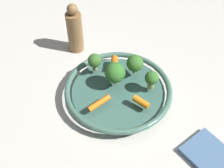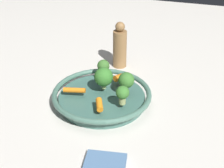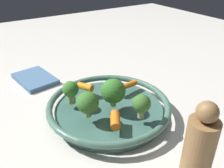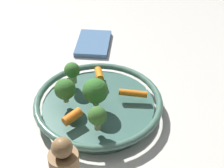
{
  "view_description": "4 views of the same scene",
  "coord_description": "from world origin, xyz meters",
  "px_view_note": "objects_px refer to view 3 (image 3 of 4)",
  "views": [
    {
      "loc": [
        -0.44,
        0.27,
        0.62
      ],
      "look_at": [
        -0.01,
        0.03,
        0.08
      ],
      "focal_mm": 44.71,
      "sensor_mm": 36.0,
      "label": 1
    },
    {
      "loc": [
        -0.8,
        -0.28,
        0.57
      ],
      "look_at": [
        0.01,
        -0.03,
        0.06
      ],
      "focal_mm": 52.78,
      "sensor_mm": 36.0,
      "label": 2
    },
    {
      "loc": [
        0.42,
        -0.26,
        0.36
      ],
      "look_at": [
        -0.02,
        0.03,
        0.07
      ],
      "focal_mm": 38.78,
      "sensor_mm": 36.0,
      "label": 3
    },
    {
      "loc": [
        0.58,
        0.18,
        0.56
      ],
      "look_at": [
        -0.02,
        0.03,
        0.08
      ],
      "focal_mm": 54.99,
      "sensor_mm": 36.0,
      "label": 4
    }
  ],
  "objects_px": {
    "broccoli_floret_mid": "(88,103)",
    "serving_bowl": "(109,108)",
    "baby_carrot_right": "(115,120)",
    "broccoli_floret_large": "(71,90)",
    "pepper_mill": "(198,151)",
    "baby_carrot_center": "(85,87)",
    "broccoli_floret_edge": "(142,104)",
    "dish_towel": "(35,79)",
    "broccoli_floret_small": "(112,92)",
    "baby_carrot_back": "(127,86)"
  },
  "relations": [
    {
      "from": "broccoli_floret_large",
      "to": "dish_towel",
      "type": "bearing_deg",
      "value": -175.1
    },
    {
      "from": "baby_carrot_center",
      "to": "broccoli_floret_large",
      "type": "xyz_separation_m",
      "value": [
        0.04,
        -0.06,
        0.02
      ]
    },
    {
      "from": "serving_bowl",
      "to": "broccoli_floret_mid",
      "type": "bearing_deg",
      "value": -69.42
    },
    {
      "from": "baby_carrot_back",
      "to": "pepper_mill",
      "type": "bearing_deg",
      "value": -12.22
    },
    {
      "from": "baby_carrot_right",
      "to": "broccoli_floret_small",
      "type": "xyz_separation_m",
      "value": [
        -0.06,
        0.03,
        0.03
      ]
    },
    {
      "from": "baby_carrot_back",
      "to": "baby_carrot_right",
      "type": "height_order",
      "value": "baby_carrot_right"
    },
    {
      "from": "baby_carrot_back",
      "to": "broccoli_floret_large",
      "type": "height_order",
      "value": "broccoli_floret_large"
    },
    {
      "from": "broccoli_floret_large",
      "to": "dish_towel",
      "type": "distance_m",
      "value": 0.25
    },
    {
      "from": "baby_carrot_right",
      "to": "broccoli_floret_edge",
      "type": "bearing_deg",
      "value": 79.57
    },
    {
      "from": "broccoli_floret_large",
      "to": "pepper_mill",
      "type": "relative_size",
      "value": 0.33
    },
    {
      "from": "baby_carrot_center",
      "to": "baby_carrot_right",
      "type": "relative_size",
      "value": 1.04
    },
    {
      "from": "serving_bowl",
      "to": "pepper_mill",
      "type": "relative_size",
      "value": 1.77
    },
    {
      "from": "serving_bowl",
      "to": "broccoli_floret_large",
      "type": "bearing_deg",
      "value": -120.47
    },
    {
      "from": "serving_bowl",
      "to": "broccoli_floret_edge",
      "type": "distance_m",
      "value": 0.11
    },
    {
      "from": "baby_carrot_center",
      "to": "broccoli_floret_edge",
      "type": "distance_m",
      "value": 0.18
    },
    {
      "from": "baby_carrot_right",
      "to": "broccoli_floret_large",
      "type": "height_order",
      "value": "broccoli_floret_large"
    },
    {
      "from": "baby_carrot_back",
      "to": "broccoli_floret_large",
      "type": "xyz_separation_m",
      "value": [
        -0.02,
        -0.15,
        0.03
      ]
    },
    {
      "from": "broccoli_floret_edge",
      "to": "dish_towel",
      "type": "distance_m",
      "value": 0.41
    },
    {
      "from": "broccoli_floret_small",
      "to": "broccoli_floret_large",
      "type": "bearing_deg",
      "value": -131.48
    },
    {
      "from": "baby_carrot_right",
      "to": "broccoli_floret_small",
      "type": "bearing_deg",
      "value": 153.51
    },
    {
      "from": "baby_carrot_center",
      "to": "pepper_mill",
      "type": "height_order",
      "value": "pepper_mill"
    },
    {
      "from": "broccoli_floret_edge",
      "to": "dish_towel",
      "type": "xyz_separation_m",
      "value": [
        -0.38,
        -0.12,
        -0.07
      ]
    },
    {
      "from": "broccoli_floret_edge",
      "to": "serving_bowl",
      "type": "bearing_deg",
      "value": -164.84
    },
    {
      "from": "broccoli_floret_large",
      "to": "pepper_mill",
      "type": "xyz_separation_m",
      "value": [
        0.3,
        0.09,
        0.0
      ]
    },
    {
      "from": "broccoli_floret_edge",
      "to": "baby_carrot_center",
      "type": "bearing_deg",
      "value": -165.26
    },
    {
      "from": "serving_bowl",
      "to": "baby_carrot_right",
      "type": "bearing_deg",
      "value": -23.16
    },
    {
      "from": "serving_bowl",
      "to": "baby_carrot_back",
      "type": "xyz_separation_m",
      "value": [
        -0.03,
        0.08,
        0.03
      ]
    },
    {
      "from": "baby_carrot_right",
      "to": "broccoli_floret_mid",
      "type": "bearing_deg",
      "value": -148.14
    },
    {
      "from": "baby_carrot_center",
      "to": "broccoli_floret_edge",
      "type": "height_order",
      "value": "broccoli_floret_edge"
    },
    {
      "from": "serving_bowl",
      "to": "broccoli_floret_small",
      "type": "xyz_separation_m",
      "value": [
        0.02,
        -0.0,
        0.06
      ]
    },
    {
      "from": "baby_carrot_right",
      "to": "broccoli_floret_mid",
      "type": "xyz_separation_m",
      "value": [
        -0.06,
        -0.03,
        0.03
      ]
    },
    {
      "from": "baby_carrot_center",
      "to": "baby_carrot_right",
      "type": "bearing_deg",
      "value": -4.82
    },
    {
      "from": "broccoli_floret_edge",
      "to": "broccoli_floret_small",
      "type": "bearing_deg",
      "value": -158.37
    },
    {
      "from": "baby_carrot_right",
      "to": "broccoli_floret_edge",
      "type": "relative_size",
      "value": 0.77
    },
    {
      "from": "baby_carrot_center",
      "to": "pepper_mill",
      "type": "distance_m",
      "value": 0.34
    },
    {
      "from": "serving_bowl",
      "to": "broccoli_floret_small",
      "type": "height_order",
      "value": "broccoli_floret_small"
    },
    {
      "from": "broccoli_floret_large",
      "to": "broccoli_floret_small",
      "type": "bearing_deg",
      "value": 48.52
    },
    {
      "from": "serving_bowl",
      "to": "baby_carrot_center",
      "type": "height_order",
      "value": "baby_carrot_center"
    },
    {
      "from": "baby_carrot_back",
      "to": "pepper_mill",
      "type": "distance_m",
      "value": 0.29
    },
    {
      "from": "serving_bowl",
      "to": "baby_carrot_right",
      "type": "relative_size",
      "value": 6.93
    },
    {
      "from": "broccoli_floret_small",
      "to": "broccoli_floret_edge",
      "type": "bearing_deg",
      "value": 21.63
    },
    {
      "from": "broccoli_floret_mid",
      "to": "serving_bowl",
      "type": "bearing_deg",
      "value": 110.58
    },
    {
      "from": "baby_carrot_center",
      "to": "broccoli_floret_mid",
      "type": "bearing_deg",
      "value": -23.95
    },
    {
      "from": "serving_bowl",
      "to": "baby_carrot_right",
      "type": "xyz_separation_m",
      "value": [
        0.08,
        -0.03,
        0.03
      ]
    },
    {
      "from": "pepper_mill",
      "to": "dish_towel",
      "type": "relative_size",
      "value": 1.19
    },
    {
      "from": "baby_carrot_center",
      "to": "pepper_mill",
      "type": "bearing_deg",
      "value": 6.18
    },
    {
      "from": "broccoli_floret_mid",
      "to": "broccoli_floret_small",
      "type": "distance_m",
      "value": 0.07
    },
    {
      "from": "broccoli_floret_large",
      "to": "broccoli_floret_mid",
      "type": "relative_size",
      "value": 0.94
    },
    {
      "from": "baby_carrot_center",
      "to": "broccoli_floret_large",
      "type": "distance_m",
      "value": 0.07
    },
    {
      "from": "baby_carrot_back",
      "to": "dish_towel",
      "type": "xyz_separation_m",
      "value": [
        -0.26,
        -0.17,
        -0.04
      ]
    }
  ]
}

